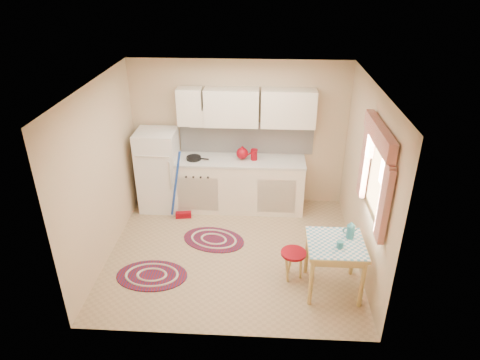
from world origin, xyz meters
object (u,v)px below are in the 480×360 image
object	(u,v)px
table	(333,266)
stool	(293,265)
fridge	(159,170)
base_cabinets	(237,185)

from	to	relation	value
table	stool	size ratio (longest dim) A/B	1.71
fridge	stool	size ratio (longest dim) A/B	3.33
fridge	stool	xyz separation A→B (m)	(2.19, -1.78, -0.49)
base_cabinets	table	world-z (taller)	base_cabinets
base_cabinets	table	bearing A→B (deg)	-55.72
base_cabinets	table	size ratio (longest dim) A/B	3.12
fridge	table	bearing A→B (deg)	-36.10
stool	fridge	bearing A→B (deg)	141.00
table	stool	xyz separation A→B (m)	(-0.50, 0.19, -0.15)
table	stool	distance (m)	0.56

